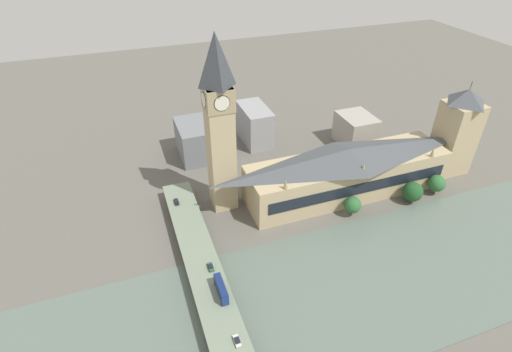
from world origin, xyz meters
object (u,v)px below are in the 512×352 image
at_px(parliament_hall, 348,171).
at_px(car_southbound_tail, 177,202).
at_px(car_northbound_mid, 237,341).
at_px(double_decker_bus_mid, 221,289).
at_px(victoria_tower, 457,131).
at_px(road_bridge, 220,318).
at_px(clock_tower, 220,124).
at_px(car_southbound_mid, 211,267).

height_order(parliament_hall, car_southbound_tail, parliament_hall).
xyz_separation_m(car_northbound_mid, car_southbound_tail, (77.89, 4.81, 0.08)).
bearing_deg(double_decker_bus_mid, victoria_tower, -72.06).
bearing_deg(road_bridge, car_northbound_mid, -167.75).
bearing_deg(parliament_hall, double_decker_bus_mid, 120.40).
bearing_deg(double_decker_bus_mid, clock_tower, -16.78).
height_order(clock_tower, car_southbound_tail, clock_tower).
bearing_deg(car_southbound_tail, clock_tower, -91.31).
distance_m(road_bridge, car_northbound_mid, 11.74).
height_order(parliament_hall, car_southbound_mid, parliament_hall).
bearing_deg(road_bridge, victoria_tower, -69.33).
relative_size(double_decker_bus_mid, car_southbound_mid, 2.59).
distance_m(double_decker_bus_mid, car_northbound_mid, 20.16).
bearing_deg(victoria_tower, road_bridge, 110.67).
height_order(road_bridge, double_decker_bus_mid, double_decker_bus_mid).
xyz_separation_m(parliament_hall, car_northbound_mid, (-65.85, 78.60, -5.79)).
height_order(parliament_hall, car_northbound_mid, parliament_hall).
xyz_separation_m(double_decker_bus_mid, car_southbound_mid, (13.13, 0.53, -2.10)).
height_order(road_bridge, car_northbound_mid, car_northbound_mid).
bearing_deg(clock_tower, double_decker_bus_mid, 163.22).
bearing_deg(victoria_tower, double_decker_bus_mid, 107.94).
distance_m(car_southbound_mid, car_southbound_tail, 44.98).
distance_m(parliament_hall, victoria_tower, 64.43).
bearing_deg(victoria_tower, car_northbound_mid, 114.87).
height_order(victoria_tower, road_bridge, victoria_tower).
height_order(victoria_tower, car_southbound_mid, victoria_tower).
bearing_deg(parliament_hall, road_bridge, 123.91).
bearing_deg(road_bridge, clock_tower, -17.06).
bearing_deg(car_southbound_tail, victoria_tower, -94.66).
relative_size(clock_tower, road_bridge, 0.50).
height_order(clock_tower, double_decker_bus_mid, clock_tower).
bearing_deg(car_southbound_tail, double_decker_bus_mid, -174.74).
xyz_separation_m(parliament_hall, road_bridge, (-54.50, 81.07, -7.52)).
bearing_deg(clock_tower, car_northbound_mid, 167.05).
xyz_separation_m(clock_tower, car_southbound_tail, (0.52, 22.61, -36.55)).
relative_size(parliament_hall, road_bridge, 0.62).
xyz_separation_m(road_bridge, car_southbound_tail, (66.55, 2.35, 1.81)).
relative_size(clock_tower, car_southbound_mid, 18.67).
bearing_deg(road_bridge, parliament_hall, -56.09).
distance_m(clock_tower, car_southbound_tail, 42.98).
xyz_separation_m(car_southbound_mid, car_southbound_tail, (44.72, 4.80, -0.02)).
height_order(victoria_tower, double_decker_bus_mid, victoria_tower).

